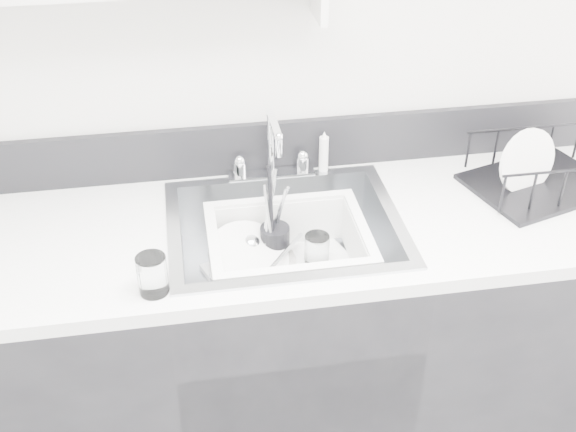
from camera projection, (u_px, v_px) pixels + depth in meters
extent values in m
cube|color=silver|center=(267.00, 52.00, 2.01)|extent=(3.50, 0.02, 2.60)
cube|color=black|center=(285.00, 350.00, 2.25)|extent=(3.20, 0.62, 0.88)
cube|color=white|center=(285.00, 230.00, 1.99)|extent=(3.20, 0.62, 0.04)
cube|color=black|center=(269.00, 147.00, 2.18)|extent=(3.20, 0.02, 0.16)
cube|color=silver|center=(271.00, 174.00, 2.18)|extent=(0.26, 0.06, 0.02)
cylinder|color=silver|center=(240.00, 169.00, 2.15)|extent=(0.04, 0.04, 0.05)
cylinder|color=silver|center=(302.00, 164.00, 2.18)|extent=(0.04, 0.04, 0.05)
cylinder|color=silver|center=(271.00, 145.00, 2.12)|extent=(0.02, 0.02, 0.20)
cylinder|color=silver|center=(274.00, 124.00, 2.00)|extent=(0.02, 0.15, 0.02)
cylinder|color=white|center=(324.00, 152.00, 2.17)|extent=(0.03, 0.03, 0.14)
cube|color=silver|center=(319.00, 0.00, 1.88)|extent=(0.02, 0.14, 0.10)
cylinder|color=white|center=(253.00, 269.00, 2.05)|extent=(0.25, 0.25, 0.02)
cylinder|color=white|center=(254.00, 263.00, 2.04)|extent=(0.24, 0.24, 0.02)
cylinder|color=white|center=(249.00, 255.00, 2.02)|extent=(0.28, 0.27, 0.10)
cylinder|color=black|center=(275.00, 243.00, 2.07)|extent=(0.08, 0.08, 0.11)
cylinder|color=silver|center=(270.00, 214.00, 2.03)|extent=(0.01, 0.05, 0.21)
cylinder|color=silver|center=(280.00, 220.00, 2.02)|extent=(0.02, 0.04, 0.19)
cylinder|color=black|center=(271.00, 208.00, 2.01)|extent=(0.01, 0.06, 0.23)
cylinder|color=white|center=(317.00, 251.00, 2.05)|extent=(0.09, 0.09, 0.10)
cylinder|color=white|center=(152.00, 275.00, 1.71)|extent=(0.09, 0.09, 0.10)
imported|color=white|center=(320.00, 281.00, 1.99)|extent=(0.13, 0.13, 0.03)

